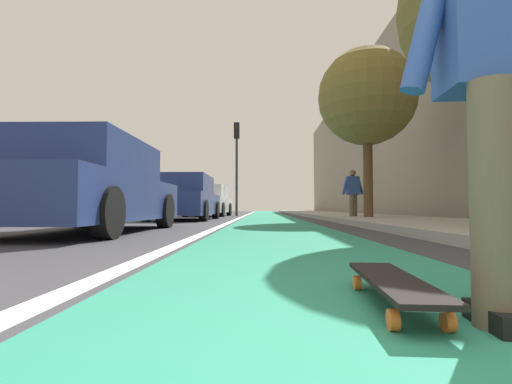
{
  "coord_description": "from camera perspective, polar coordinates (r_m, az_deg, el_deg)",
  "views": [
    {
      "loc": [
        -0.4,
        0.27,
        0.39
      ],
      "look_at": [
        10.88,
        0.47,
        0.88
      ],
      "focal_mm": 26.37,
      "sensor_mm": 36.0,
      "label": 1
    }
  ],
  "objects": [
    {
      "name": "skateboard",
      "position": [
        1.64,
        20.07,
        -12.88
      ],
      "size": [
        0.85,
        0.25,
        0.11
      ],
      "color": "orange",
      "rests_on": "ground"
    },
    {
      "name": "sidewalk_curb",
      "position": [
        18.75,
        12.0,
        -3.41
      ],
      "size": [
        52.0,
        3.2,
        0.13
      ],
      "primitive_type": "cube",
      "color": "#9E9B93",
      "rests_on": "ground"
    },
    {
      "name": "street_tree_near",
      "position": [
        6.78,
        31.43,
        22.62
      ],
      "size": [
        2.39,
        2.39,
        4.46
      ],
      "color": "brown",
      "rests_on": "ground"
    },
    {
      "name": "parked_car_near",
      "position": [
        6.68,
        -23.81,
        0.61
      ],
      "size": [
        4.52,
        1.93,
        1.5
      ],
      "color": "navy",
      "rests_on": "ground"
    },
    {
      "name": "street_tree_mid",
      "position": [
        12.21,
        16.49,
        13.63
      ],
      "size": [
        2.95,
        2.95,
        5.25
      ],
      "color": "brown",
      "rests_on": "ground"
    },
    {
      "name": "parked_car_mid",
      "position": [
        12.81,
        -10.82,
        -1.0
      ],
      "size": [
        4.53,
        1.98,
        1.48
      ],
      "color": "navy",
      "rests_on": "ground"
    },
    {
      "name": "parked_car_far",
      "position": [
        18.54,
        -7.22,
        -1.44
      ],
      "size": [
        4.52,
        2.0,
        1.49
      ],
      "color": "silver",
      "rests_on": "ground"
    },
    {
      "name": "pedestrian_distant",
      "position": [
        12.76,
        14.49,
        0.12
      ],
      "size": [
        0.47,
        0.73,
        1.66
      ],
      "color": "brown",
      "rests_on": "ground"
    },
    {
      "name": "bike_lane_paint",
      "position": [
        24.41,
        1.64,
        -3.38
      ],
      "size": [
        56.0,
        2.07,
        0.0
      ],
      "primitive_type": "cube",
      "color": "#288466",
      "rests_on": "ground"
    },
    {
      "name": "traffic_light",
      "position": [
        19.16,
        -2.95,
        6.08
      ],
      "size": [
        0.33,
        0.28,
        4.73
      ],
      "color": "#2D2D2D",
      "rests_on": "ground"
    },
    {
      "name": "skater_person",
      "position": [
        1.71,
        32.84,
        16.46
      ],
      "size": [
        0.45,
        0.72,
        1.64
      ],
      "color": "brown",
      "rests_on": "ground"
    },
    {
      "name": "ground_plane",
      "position": [
        10.41,
        2.51,
        -4.63
      ],
      "size": [
        80.0,
        80.0,
        0.0
      ],
      "primitive_type": "plane",
      "color": "#38383D"
    },
    {
      "name": "lane_stripe_white",
      "position": [
        20.43,
        -1.56,
        -3.56
      ],
      "size": [
        52.0,
        0.16,
        0.01
      ],
      "primitive_type": "cube",
      "color": "silver",
      "rests_on": "ground"
    },
    {
      "name": "building_facade",
      "position": [
        23.65,
        16.84,
        7.49
      ],
      "size": [
        40.0,
        1.2,
        8.88
      ],
      "primitive_type": "cube",
      "color": "gray",
      "rests_on": "ground"
    }
  ]
}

